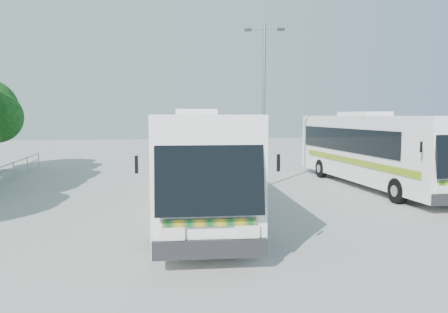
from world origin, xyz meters
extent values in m
plane|color=#A1A19C|center=(0.00, 0.00, 0.00)|extent=(100.00, 100.00, 0.00)
cube|color=#B2B2AD|center=(-2.30, 2.00, 0.07)|extent=(0.40, 16.00, 0.15)
cylinder|color=gray|center=(-10.00, 14.00, 0.50)|extent=(0.06, 0.06, 1.00)
cube|color=white|center=(-1.00, -0.97, 1.97)|extent=(3.56, 12.77, 3.21)
cube|color=black|center=(-1.47, -7.29, 2.36)|extent=(2.45, 0.66, 2.04)
cube|color=black|center=(-2.28, -0.24, 2.36)|extent=(0.80, 10.07, 1.16)
cube|color=black|center=(0.38, -0.44, 2.36)|extent=(0.80, 10.07, 1.16)
cube|color=#0B5022|center=(-2.36, -1.19, 1.37)|extent=(0.84, 10.90, 0.29)
cylinder|color=black|center=(-2.49, -4.97, 0.53)|extent=(0.39, 1.07, 1.05)
cylinder|color=black|center=(-0.12, -5.15, 0.53)|extent=(0.39, 1.07, 1.05)
cylinder|color=black|center=(-1.92, 2.68, 0.53)|extent=(0.39, 1.07, 1.05)
cylinder|color=black|center=(0.45, 2.50, 0.53)|extent=(0.39, 1.07, 1.05)
cube|color=white|center=(8.35, 3.18, 1.95)|extent=(2.67, 12.51, 3.18)
cube|color=black|center=(7.02, 3.80, 2.34)|extent=(0.11, 10.00, 1.15)
cube|color=black|center=(9.67, 3.81, 2.34)|extent=(0.11, 10.00, 1.15)
cube|color=#145E0D|center=(7.02, 2.86, 1.35)|extent=(0.09, 10.83, 0.29)
cylinder|color=black|center=(7.20, -0.89, 0.52)|extent=(0.32, 1.04, 1.04)
cylinder|color=black|center=(7.15, 6.71, 0.52)|extent=(0.32, 1.04, 1.04)
cylinder|color=black|center=(9.51, 6.73, 0.52)|extent=(0.32, 1.04, 1.04)
cylinder|color=#92949A|center=(2.96, 4.09, 3.97)|extent=(0.19, 0.19, 7.94)
cylinder|color=#92949A|center=(2.96, 4.09, 7.74)|extent=(1.56, 0.48, 0.08)
cube|color=black|center=(2.19, 4.29, 7.69)|extent=(0.38, 0.26, 0.12)
cube|color=black|center=(3.73, 3.89, 7.69)|extent=(0.38, 0.26, 0.12)
camera|label=1|loc=(-2.90, -16.72, 3.55)|focal=35.00mm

